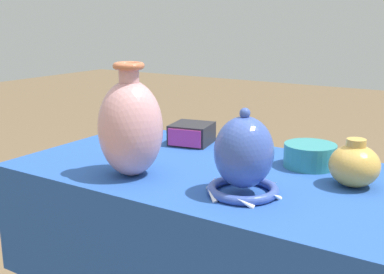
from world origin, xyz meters
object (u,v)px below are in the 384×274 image
object	(u,v)px
vase_dome_bell	(244,158)
jar_round_ochre	(354,165)
mosaic_tile_box	(192,134)
pot_squat_teal	(310,155)
vase_tall_bulbous	(131,127)

from	to	relation	value
vase_dome_bell	jar_round_ochre	distance (m)	0.29
mosaic_tile_box	pot_squat_teal	world-z (taller)	mosaic_tile_box
vase_tall_bulbous	mosaic_tile_box	xyz separation A→B (m)	(-0.04, 0.36, -0.10)
mosaic_tile_box	pot_squat_teal	bearing A→B (deg)	-16.02
vase_tall_bulbous	mosaic_tile_box	world-z (taller)	vase_tall_bulbous
mosaic_tile_box	jar_round_ochre	distance (m)	0.58
pot_squat_teal	vase_dome_bell	bearing A→B (deg)	-101.42
vase_dome_bell	mosaic_tile_box	size ratio (longest dim) A/B	1.39
vase_tall_bulbous	vase_dome_bell	world-z (taller)	vase_tall_bulbous
mosaic_tile_box	pot_squat_teal	size ratio (longest dim) A/B	1.06
pot_squat_teal	jar_round_ochre	world-z (taller)	jar_round_ochre
jar_round_ochre	vase_dome_bell	bearing A→B (deg)	-136.00
vase_dome_bell	pot_squat_teal	distance (m)	0.31
mosaic_tile_box	pot_squat_teal	xyz separation A→B (m)	(0.42, -0.03, -0.00)
vase_tall_bulbous	mosaic_tile_box	size ratio (longest dim) A/B	1.94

